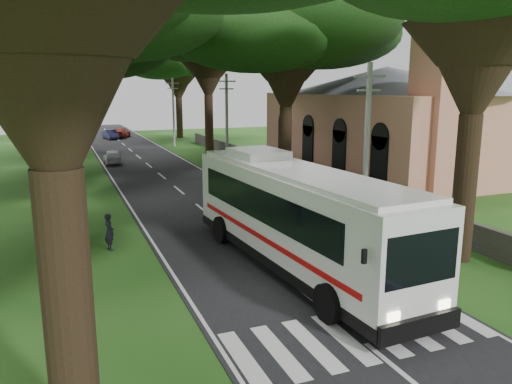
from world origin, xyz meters
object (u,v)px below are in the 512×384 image
object	(u,v)px
distant_car_c	(121,133)
pedestrian	(109,232)
church	(386,112)
coach_bus	(295,215)
distant_car_a	(113,156)
pole_far	(173,111)
pole_mid	(227,122)
pole_near	(366,149)
distant_car_b	(110,134)

from	to	relation	value
distant_car_c	pedestrian	world-z (taller)	pedestrian
church	coach_bus	bearing A→B (deg)	-133.66
distant_car_c	distant_car_a	bearing A→B (deg)	101.46
pole_far	pedestrian	size ratio (longest dim) A/B	4.91
church	distant_car_c	xyz separation A→B (m)	(-17.06, 37.26, -4.21)
pole_mid	coach_bus	size ratio (longest dim) A/B	0.59
pole_far	distant_car_a	bearing A→B (deg)	-125.44
distant_car_a	pedestrian	size ratio (longest dim) A/B	2.36
pole_far	distant_car_c	bearing A→B (deg)	110.16
distant_car_a	pedestrian	bearing A→B (deg)	85.69
pole_far	pedestrian	bearing A→B (deg)	-106.63
distant_car_a	coach_bus	bearing A→B (deg)	98.79
distant_car_c	pedestrian	distance (m)	50.68
coach_bus	distant_car_c	xyz separation A→B (m)	(0.00, 55.14, -1.43)
pole_near	distant_car_c	xyz separation A→B (m)	(-4.70, 52.80, -3.48)
pedestrian	distant_car_b	bearing A→B (deg)	-24.39
pole_far	distant_car_c	size ratio (longest dim) A/B	1.74
distant_car_a	pedestrian	world-z (taller)	pedestrian
pole_mid	distant_car_b	size ratio (longest dim) A/B	2.11
distant_car_a	pole_near	bearing A→B (deg)	108.46
church	pole_mid	distance (m)	13.16
church	distant_car_a	xyz separation A→B (m)	(-20.74, 12.68, -4.23)
pole_mid	distant_car_a	bearing A→B (deg)	135.52
pole_far	distant_car_c	xyz separation A→B (m)	(-4.70, 12.80, -3.48)
pole_near	coach_bus	size ratio (longest dim) A/B	0.59
coach_bus	pedestrian	size ratio (longest dim) A/B	8.33
pole_near	pole_mid	world-z (taller)	same
coach_bus	distant_car_c	size ratio (longest dim) A/B	2.94
pole_near	pole_mid	size ratio (longest dim) A/B	1.00
pole_near	pole_far	distance (m)	40.00
pole_near	distant_car_c	world-z (taller)	pole_near
coach_bus	distant_car_a	world-z (taller)	coach_bus
pole_near	distant_car_a	distance (m)	29.65
pole_far	pedestrian	world-z (taller)	pole_far
distant_car_a	distant_car_c	xyz separation A→B (m)	(3.68, 24.57, 0.01)
pole_near	distant_car_b	xyz separation A→B (m)	(-6.30, 51.23, -3.53)
pole_mid	coach_bus	world-z (taller)	pole_mid
pole_near	distant_car_a	bearing A→B (deg)	106.53
coach_bus	distant_car_c	distance (m)	55.16
pole_mid	coach_bus	xyz separation A→B (m)	(-4.70, -22.34, -2.05)
pole_near	pedestrian	xyz separation A→B (m)	(-11.19, 2.54, -3.37)
pole_mid	coach_bus	bearing A→B (deg)	-101.89
pole_near	coach_bus	world-z (taller)	pole_near
distant_car_b	pedestrian	bearing A→B (deg)	-108.26
pole_near	church	bearing A→B (deg)	51.50
pole_near	coach_bus	bearing A→B (deg)	-153.54
distant_car_b	coach_bus	bearing A→B (deg)	-100.82
pole_near	pole_far	bearing A→B (deg)	90.00
distant_car_b	distant_car_c	xyz separation A→B (m)	(1.60, 1.57, 0.04)
church	coach_bus	world-z (taller)	church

